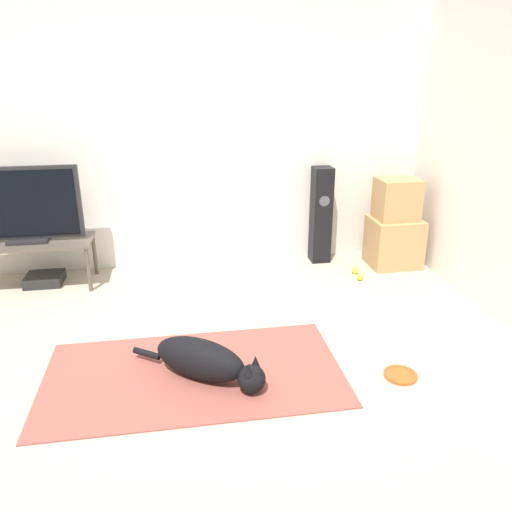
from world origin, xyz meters
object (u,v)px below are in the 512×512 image
(frisbee, at_px, (400,375))
(cardboard_box_lower, at_px, (394,242))
(tv_stand, at_px, (30,247))
(tennis_ball_near_speaker, at_px, (355,271))
(floor_speaker, at_px, (321,215))
(tennis_ball_by_boxes, at_px, (360,277))
(game_console, at_px, (45,279))
(cardboard_box_upper, at_px, (397,199))
(tv, at_px, (23,206))
(dog, at_px, (206,361))

(frisbee, distance_m, cardboard_box_lower, 2.01)
(frisbee, height_order, tv_stand, tv_stand)
(tv_stand, height_order, tennis_ball_near_speaker, tv_stand)
(frisbee, height_order, cardboard_box_lower, cardboard_box_lower)
(cardboard_box_lower, relative_size, floor_speaker, 0.50)
(tennis_ball_by_boxes, distance_m, game_console, 2.91)
(cardboard_box_lower, xyz_separation_m, cardboard_box_upper, (-0.01, 0.02, 0.44))
(floor_speaker, bearing_deg, tennis_ball_near_speaker, -59.37)
(floor_speaker, relative_size, tennis_ball_near_speaker, 14.58)
(tv, height_order, tennis_ball_near_speaker, tv)
(tennis_ball_near_speaker, bearing_deg, tv_stand, 175.85)
(tennis_ball_near_speaker, bearing_deg, cardboard_box_upper, 22.62)
(dog, height_order, tv_stand, tv_stand)
(tv_stand, bearing_deg, floor_speaker, 4.06)
(dog, distance_m, tv_stand, 2.25)
(tv, height_order, game_console, tv)
(tv, distance_m, tennis_ball_by_boxes, 3.06)
(dog, height_order, cardboard_box_upper, cardboard_box_upper)
(tv_stand, height_order, game_console, tv_stand)
(frisbee, distance_m, tv, 3.35)
(frisbee, bearing_deg, tennis_ball_by_boxes, 79.03)
(cardboard_box_lower, relative_size, cardboard_box_upper, 1.22)
(game_console, bearing_deg, tv, -154.28)
(frisbee, xyz_separation_m, game_console, (-2.59, 1.93, 0.03))
(floor_speaker, height_order, tennis_ball_near_speaker, floor_speaker)
(cardboard_box_lower, xyz_separation_m, tv, (-3.41, 0.05, 0.51))
(floor_speaker, bearing_deg, tv, -175.99)
(frisbee, distance_m, cardboard_box_upper, 2.11)
(tennis_ball_near_speaker, xyz_separation_m, game_console, (-2.89, 0.25, 0.01))
(floor_speaker, distance_m, tennis_ball_by_boxes, 0.76)
(dog, bearing_deg, floor_speaker, 55.94)
(cardboard_box_lower, bearing_deg, tennis_ball_by_boxes, -144.65)
(tennis_ball_by_boxes, bearing_deg, tennis_ball_near_speaker, 86.08)
(tv, distance_m, game_console, 0.71)
(tennis_ball_near_speaker, bearing_deg, dog, -135.53)
(tv_stand, relative_size, game_console, 3.32)
(tv_stand, xyz_separation_m, tv, (-0.00, 0.00, 0.37))
(frisbee, height_order, floor_speaker, floor_speaker)
(dog, distance_m, game_console, 2.22)
(tv_stand, height_order, tennis_ball_by_boxes, tv_stand)
(cardboard_box_lower, height_order, game_console, cardboard_box_lower)
(tennis_ball_by_boxes, bearing_deg, tv, 172.76)
(dog, height_order, tennis_ball_by_boxes, dog)
(cardboard_box_upper, bearing_deg, game_console, 178.85)
(dog, bearing_deg, tv, 129.48)
(tennis_ball_near_speaker, bearing_deg, tennis_ball_by_boxes, -93.92)
(cardboard_box_lower, bearing_deg, tennis_ball_near_speaker, -159.45)
(frisbee, xyz_separation_m, cardboard_box_upper, (0.75, 1.86, 0.66))
(tv, xyz_separation_m, tennis_ball_near_speaker, (2.96, -0.22, -0.72))
(cardboard_box_upper, height_order, tv, tv)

